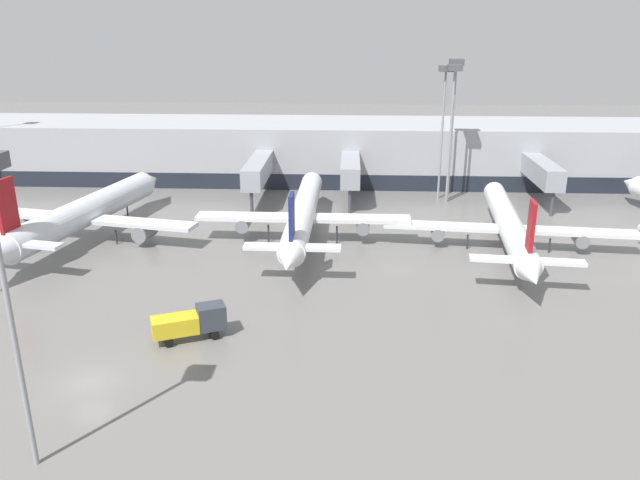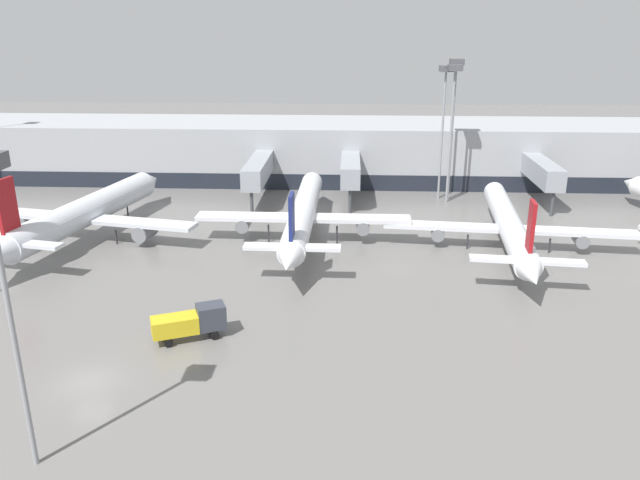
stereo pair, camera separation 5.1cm
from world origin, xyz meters
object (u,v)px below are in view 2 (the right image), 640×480
service_truck_1 (191,322)px  parked_jet_3 (303,214)px  apron_light_mast_3 (453,95)px  parked_jet_0 (509,225)px  parked_jet_2 (83,214)px  apron_light_mast_4 (445,95)px  apron_light_mast_5 (455,91)px

service_truck_1 → parked_jet_3: bearing=50.7°
apron_light_mast_3 → parked_jet_0: bearing=-78.2°
parked_jet_0 → parked_jet_2: (-48.30, 1.03, 0.32)m
service_truck_1 → apron_light_mast_3: (26.04, 41.57, 13.21)m
apron_light_mast_4 → parked_jet_3: bearing=-132.8°
parked_jet_2 → parked_jet_3: parked_jet_2 is taller
parked_jet_2 → apron_light_mast_3: apron_light_mast_3 is taller
parked_jet_0 → apron_light_mast_5: size_ratio=1.76×
parked_jet_2 → apron_light_mast_3: size_ratio=1.87×
parked_jet_2 → apron_light_mast_3: (44.31, 18.17, 11.61)m
parked_jet_0 → apron_light_mast_3: bearing=17.4°
apron_light_mast_3 → apron_light_mast_5: (0.36, 1.34, 0.45)m
parked_jet_0 → apron_light_mast_3: 22.95m
apron_light_mast_3 → apron_light_mast_4: size_ratio=1.01×
parked_jet_3 → apron_light_mast_4: apron_light_mast_4 is taller
parked_jet_3 → apron_light_mast_4: size_ratio=1.91×
service_truck_1 → apron_light_mast_4: 51.92m
parked_jet_0 → parked_jet_3: bearing=91.5°
parked_jet_2 → apron_light_mast_5: apron_light_mast_5 is taller
parked_jet_3 → apron_light_mast_5: apron_light_mast_5 is taller
service_truck_1 → apron_light_mast_3: apron_light_mast_3 is taller
parked_jet_2 → apron_light_mast_5: bearing=-55.1°
parked_jet_3 → service_truck_1: bearing=164.1°
parked_jet_2 → service_truck_1: (18.26, -23.40, -1.60)m
service_truck_1 → apron_light_mast_5: 52.20m
parked_jet_2 → parked_jet_3: 25.38m
service_truck_1 → apron_light_mast_5: size_ratio=0.31×
apron_light_mast_4 → apron_light_mast_5: bearing=-25.9°
apron_light_mast_3 → apron_light_mast_5: apron_light_mast_5 is taller
apron_light_mast_4 → apron_light_mast_5: size_ratio=0.95×
apron_light_mast_3 → apron_light_mast_5: bearing=74.8°
parked_jet_0 → apron_light_mast_4: 24.68m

